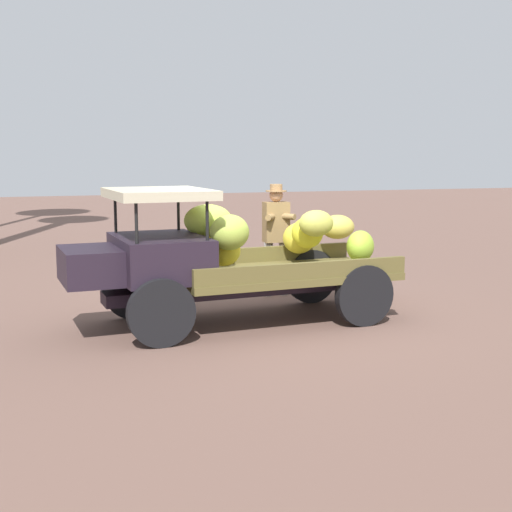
{
  "coord_description": "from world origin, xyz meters",
  "views": [
    {
      "loc": [
        3.16,
        9.3,
        2.32
      ],
      "look_at": [
        0.21,
        0.22,
        0.91
      ],
      "focal_mm": 49.32,
      "sensor_mm": 36.0,
      "label": 1
    }
  ],
  "objects": [
    {
      "name": "ground_plane",
      "position": [
        0.0,
        0.0,
        0.0
      ],
      "size": [
        60.0,
        60.0,
        0.0
      ],
      "primitive_type": "plane",
      "color": "brown"
    },
    {
      "name": "truck",
      "position": [
        0.75,
        0.22,
        0.92
      ],
      "size": [
        4.54,
        2.02,
        1.86
      ],
      "rotation": [
        0.0,
        0.0,
        0.07
      ],
      "color": "black",
      "rests_on": "ground"
    },
    {
      "name": "farmer",
      "position": [
        -0.64,
        -1.34,
        1.04
      ],
      "size": [
        0.53,
        0.46,
        1.82
      ],
      "rotation": [
        0.0,
        0.0,
        1.57
      ],
      "color": "#B3A89F",
      "rests_on": "ground"
    },
    {
      "name": "wooden_crate",
      "position": [
        -1.94,
        -0.76,
        0.24
      ],
      "size": [
        0.62,
        0.63,
        0.47
      ],
      "primitive_type": "cube",
      "rotation": [
        0.0,
        0.0,
        1.29
      ],
      "color": "olive",
      "rests_on": "ground"
    }
  ]
}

